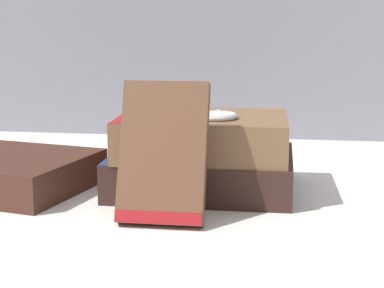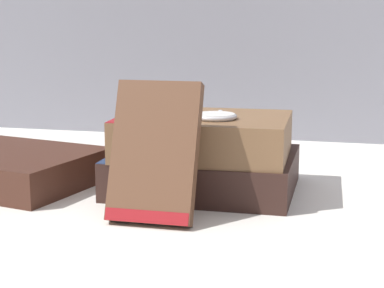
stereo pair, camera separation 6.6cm
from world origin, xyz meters
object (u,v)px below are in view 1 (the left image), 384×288
(pocket_watch, at_px, (216,115))
(reading_glasses, at_px, (156,158))
(book_leaning_front, at_px, (167,158))
(book_flat_top, at_px, (199,136))
(book_flat_bottom, at_px, (198,171))

(pocket_watch, bearing_deg, reading_glasses, 121.17)
(reading_glasses, bearing_deg, book_leaning_front, -84.68)
(book_flat_top, distance_m, reading_glasses, 0.19)
(pocket_watch, bearing_deg, book_flat_bottom, 135.05)
(book_flat_top, height_order, book_leaning_front, book_leaning_front)
(book_flat_bottom, relative_size, book_flat_top, 1.08)
(pocket_watch, bearing_deg, book_leaning_front, -110.99)
(book_flat_top, xyz_separation_m, reading_glasses, (-0.08, 0.16, -0.06))
(reading_glasses, bearing_deg, book_flat_top, -71.04)
(book_flat_bottom, xyz_separation_m, pocket_watch, (0.02, -0.02, 0.07))
(book_flat_top, distance_m, pocket_watch, 0.04)
(book_leaning_front, xyz_separation_m, reading_glasses, (-0.07, 0.27, -0.06))
(book_flat_top, bearing_deg, pocket_watch, -33.92)
(book_leaning_front, bearing_deg, reading_glasses, 103.92)
(book_flat_bottom, height_order, book_flat_top, book_flat_top)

